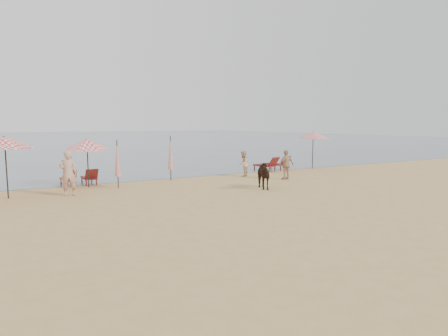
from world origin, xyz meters
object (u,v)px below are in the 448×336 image
object	(u,v)px
lounger_cluster_left	(79,177)
lounger_cluster_right	(273,164)
beachgoer_right_b	(286,165)
umbrella_open_right	(313,135)
umbrella_closed_left	(117,159)
umbrella_closed_right	(170,153)
umbrella_open_left_a	(5,142)
beachgoer_right_a	(243,164)
umbrella_open_left_b	(87,144)
beachgoer_left	(68,173)
cow	(261,175)

from	to	relation	value
lounger_cluster_left	lounger_cluster_right	bearing A→B (deg)	-1.22
beachgoer_right_b	lounger_cluster_right	bearing A→B (deg)	-116.35
umbrella_open_right	beachgoer_right_b	distance (m)	5.92
umbrella_open_right	umbrella_closed_left	xyz separation A→B (m)	(-13.75, -1.40, -0.90)
umbrella_open_right	umbrella_closed_right	distance (m)	10.64
umbrella_open_left_a	beachgoer_right_a	size ratio (longest dim) A/B	1.73
umbrella_open_left_b	lounger_cluster_right	bearing A→B (deg)	10.54
umbrella_closed_left	umbrella_closed_right	world-z (taller)	umbrella_closed_right
lounger_cluster_right	umbrella_open_right	distance (m)	3.59
umbrella_closed_right	beachgoer_left	xyz separation A→B (m)	(-5.49, -2.06, -0.53)
lounger_cluster_right	beachgoer_right_a	xyz separation A→B (m)	(-3.25, -1.43, 0.30)
umbrella_open_left_b	umbrella_open_right	xyz separation A→B (m)	(14.98, 0.51, 0.20)
cow	beachgoer_left	distance (m)	8.72
lounger_cluster_right	umbrella_closed_left	xyz separation A→B (m)	(-10.74, -1.92, 0.98)
umbrella_closed_left	cow	size ratio (longest dim) A/B	1.48
umbrella_open_right	beachgoer_right_b	size ratio (longest dim) A/B	1.57
lounger_cluster_left	cow	world-z (taller)	cow
lounger_cluster_right	umbrella_open_left_a	bearing A→B (deg)	174.87
beachgoer_right_a	umbrella_open_right	bearing A→B (deg)	145.24
umbrella_open_left_b	umbrella_closed_left	world-z (taller)	umbrella_open_left_b
cow	umbrella_closed_left	bearing A→B (deg)	165.40
beachgoer_left	beachgoer_right_a	bearing A→B (deg)	-165.87
umbrella_open_left_a	umbrella_open_right	size ratio (longest dim) A/B	1.01
lounger_cluster_right	umbrella_closed_left	bearing A→B (deg)	176.45
lounger_cluster_right	cow	bearing A→B (deg)	-144.71
umbrella_open_left_a	cow	size ratio (longest dim) A/B	1.66
umbrella_open_left_a	umbrella_closed_left	world-z (taller)	umbrella_open_left_a
umbrella_open_left_a	umbrella_open_right	xyz separation A→B (m)	(18.41, 1.80, -0.01)
beachgoer_right_b	beachgoer_left	bearing A→B (deg)	-3.99
lounger_cluster_left	cow	size ratio (longest dim) A/B	1.07
lounger_cluster_right	beachgoer_left	world-z (taller)	beachgoer_left
umbrella_open_left_a	beachgoer_right_a	xyz separation A→B (m)	(12.15, 0.88, -1.60)
umbrella_closed_left	beachgoer_right_b	size ratio (longest dim) A/B	1.41
umbrella_closed_right	beachgoer_right_b	xyz separation A→B (m)	(5.81, -2.80, -0.69)
umbrella_open_right	beachgoer_right_b	xyz separation A→B (m)	(-4.80, -3.13, -1.51)
cow	beachgoer_right_a	distance (m)	4.29
umbrella_open_left_b	beachgoer_right_a	xyz separation A→B (m)	(8.72, -0.41, -1.38)
lounger_cluster_right	umbrella_closed_right	xyz separation A→B (m)	(-7.60, -0.85, 1.06)
umbrella_open_left_a	cow	distance (m)	11.23
lounger_cluster_left	umbrella_closed_right	bearing A→B (deg)	-9.98
umbrella_closed_right	cow	xyz separation A→B (m)	(2.85, -4.61, -0.85)
umbrella_closed_right	beachgoer_right_a	xyz separation A→B (m)	(4.35, -0.59, -0.76)
lounger_cluster_left	umbrella_open_left_b	xyz separation A→B (m)	(0.32, -0.82, 1.73)
umbrella_open_left_b	beachgoer_right_a	size ratio (longest dim) A/B	1.63
lounger_cluster_left	umbrella_open_right	distance (m)	15.42
umbrella_open_left_a	umbrella_closed_left	size ratio (longest dim) A/B	1.12
umbrella_open_left_a	cow	world-z (taller)	umbrella_open_left_a
umbrella_closed_right	beachgoer_left	world-z (taller)	umbrella_closed_right
lounger_cluster_left	umbrella_open_left_b	world-z (taller)	umbrella_open_left_b
umbrella_closed_right	beachgoer_left	bearing A→B (deg)	-159.44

